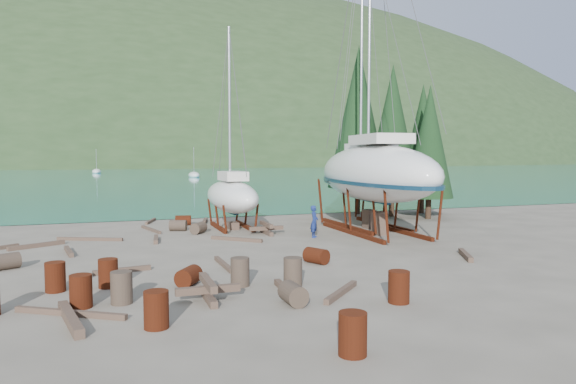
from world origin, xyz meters
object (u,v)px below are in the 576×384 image
object	(u,v)px
small_sailboat_shore	(232,196)
worker	(314,222)
large_sailboat_far	(365,175)
large_sailboat_near	(374,172)

from	to	relation	value
small_sailboat_shore	worker	distance (m)	5.53
large_sailboat_far	small_sailboat_shore	xyz separation A→B (m)	(-7.22, 1.91, -1.09)
large_sailboat_near	large_sailboat_far	bearing A→B (deg)	79.34
large_sailboat_far	small_sailboat_shore	world-z (taller)	large_sailboat_far
large_sailboat_near	small_sailboat_shore	bearing A→B (deg)	154.00
large_sailboat_near	small_sailboat_shore	world-z (taller)	large_sailboat_near
large_sailboat_far	small_sailboat_shore	bearing A→B (deg)	171.63
large_sailboat_far	small_sailboat_shore	distance (m)	7.55
large_sailboat_far	worker	bearing A→B (deg)	-141.78
small_sailboat_shore	large_sailboat_near	bearing A→B (deg)	-34.57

